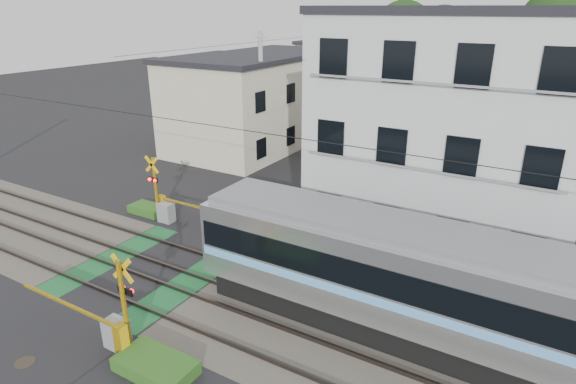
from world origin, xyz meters
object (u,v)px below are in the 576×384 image
Objects in this scene: commuter_train at (480,300)px; pedestrian at (425,101)px; apartment_block at (453,125)px; manhole_cover at (25,362)px; crossing_signal_near at (116,328)px; crossing_signal_far at (165,207)px.

commuter_train is 10.51× the size of pedestrian.
apartment_block is 18.32× the size of manhole_cover.
commuter_train is 3.61× the size of crossing_signal_near.
pedestrian is (-11.00, 34.38, -1.07)m from commuter_train.
apartment_block reaches higher than commuter_train.
apartment_block reaches higher than crossing_signal_far.
apartment_block is at bearing 95.60° from pedestrian.
crossing_signal_far is 9.69m from manhole_cover.
pedestrian is at bearing 107.75° from commuter_train.
crossing_signal_near is at bearing -114.22° from apartment_block.
manhole_cover is at bearing -69.58° from crossing_signal_far.
manhole_cover is (-10.64, -6.60, -1.87)m from commuter_train.
commuter_train is 30.74× the size of manhole_cover.
manhole_cover is at bearing -135.80° from crossing_signal_near.
pedestrian is at bearing 93.16° from crossing_signal_near.
crossing_signal_near is (-8.84, -4.85, -1.17)m from commuter_train.
manhole_cover is at bearing 78.90° from pedestrian.
crossing_signal_near is 1.00× the size of crossing_signal_far.
manhole_cover is at bearing -148.17° from commuter_train.
crossing_signal_near is 14.95m from apartment_block.
commuter_train is 3.61× the size of crossing_signal_far.
crossing_signal_near is at bearing -54.71° from crossing_signal_far.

